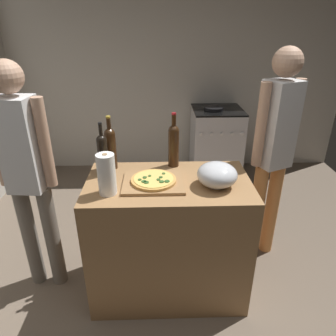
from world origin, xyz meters
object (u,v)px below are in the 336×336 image
at_px(wine_bottle_dark, 111,146).
at_px(person_in_red, 274,147).
at_px(paper_towel_roll, 107,174).
at_px(stove, 216,143).
at_px(wine_bottle_clear, 103,153).
at_px(pizza, 154,180).
at_px(wine_bottle_amber, 174,144).
at_px(person_in_stripes, 26,170).
at_px(mixing_bowl, 217,175).

bearing_deg(wine_bottle_dark, person_in_red, 6.65).
distance_m(paper_towel_roll, stove, 2.40).
bearing_deg(wine_bottle_clear, stove, 58.08).
height_order(pizza, wine_bottle_clear, wine_bottle_clear).
height_order(wine_bottle_amber, wine_bottle_clear, wine_bottle_amber).
distance_m(wine_bottle_amber, wine_bottle_dark, 0.45).
bearing_deg(stove, person_in_stripes, -131.70).
bearing_deg(person_in_red, person_in_stripes, -171.07).
relative_size(wine_bottle_amber, wine_bottle_dark, 1.03).
distance_m(paper_towel_roll, person_in_red, 1.31).
relative_size(pizza, paper_towel_roll, 1.12).
distance_m(person_in_stripes, person_in_red, 1.81).
xyz_separation_m(mixing_bowl, wine_bottle_dark, (-0.71, 0.30, 0.09)).
bearing_deg(pizza, wine_bottle_clear, 155.35).
relative_size(wine_bottle_clear, person_in_stripes, 0.22).
height_order(wine_bottle_amber, person_in_red, person_in_red).
relative_size(mixing_bowl, wine_bottle_amber, 0.65).
xyz_separation_m(wine_bottle_amber, person_in_stripes, (-1.00, -0.16, -0.11)).
height_order(paper_towel_roll, stove, paper_towel_roll).
xyz_separation_m(pizza, wine_bottle_dark, (-0.30, 0.26, 0.14)).
xyz_separation_m(pizza, person_in_red, (0.92, 0.40, 0.06)).
bearing_deg(person_in_red, paper_towel_roll, -157.05).
xyz_separation_m(wine_bottle_amber, person_in_red, (0.78, 0.12, -0.08)).
height_order(wine_bottle_amber, stove, wine_bottle_amber).
relative_size(stove, person_in_red, 0.54).
xyz_separation_m(wine_bottle_clear, person_in_red, (1.27, 0.24, -0.07)).
relative_size(wine_bottle_amber, stove, 0.42).
relative_size(paper_towel_roll, wine_bottle_dark, 0.68).
distance_m(mixing_bowl, person_in_stripes, 1.28).
distance_m(wine_bottle_amber, wine_bottle_clear, 0.50).
height_order(pizza, mixing_bowl, mixing_bowl).
bearing_deg(paper_towel_roll, wine_bottle_amber, 42.74).
bearing_deg(pizza, wine_bottle_amber, 63.01).
relative_size(wine_bottle_amber, wine_bottle_clear, 1.07).
bearing_deg(wine_bottle_dark, wine_bottle_amber, 3.12).
distance_m(pizza, person_in_stripes, 0.87).
relative_size(pizza, wine_bottle_dark, 0.76).
xyz_separation_m(wine_bottle_clear, stove, (1.12, 1.80, -0.63)).
bearing_deg(wine_bottle_amber, mixing_bowl, -50.66).
bearing_deg(wine_bottle_amber, person_in_red, 8.64).
bearing_deg(paper_towel_roll, wine_bottle_clear, 103.23).
xyz_separation_m(wine_bottle_clear, person_in_stripes, (-0.52, -0.04, -0.10)).
distance_m(pizza, mixing_bowl, 0.41).
distance_m(wine_bottle_dark, person_in_red, 1.24).
relative_size(mixing_bowl, person_in_stripes, 0.15).
bearing_deg(wine_bottle_amber, paper_towel_roll, -137.26).
height_order(mixing_bowl, stove, mixing_bowl).
xyz_separation_m(paper_towel_roll, stove, (1.06, 2.07, -0.60)).
relative_size(pizza, stove, 0.31).
bearing_deg(wine_bottle_clear, wine_bottle_amber, 14.30).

